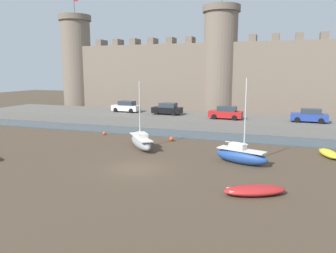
{
  "coord_description": "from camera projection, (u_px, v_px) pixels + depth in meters",
  "views": [
    {
      "loc": [
        10.1,
        -21.43,
        7.23
      ],
      "look_at": [
        0.88,
        4.66,
        2.5
      ],
      "focal_mm": 35.0,
      "sensor_mm": 36.0,
      "label": 1
    }
  ],
  "objects": [
    {
      "name": "ground_plane",
      "position": [
        136.0,
        169.0,
        24.45
      ],
      "size": [
        160.0,
        160.0,
        0.0
      ],
      "primitive_type": "plane",
      "color": "#4C3D2D"
    },
    {
      "name": "water_channel",
      "position": [
        188.0,
        134.0,
        37.36
      ],
      "size": [
        80.0,
        4.5,
        0.1
      ],
      "primitive_type": "cube",
      "color": "#3D4C56",
      "rests_on": "ground"
    },
    {
      "name": "quay_road",
      "position": [
        203.0,
        120.0,
        44.0
      ],
      "size": [
        67.08,
        10.0,
        1.24
      ],
      "primitive_type": "cube",
      "color": "#666059",
      "rests_on": "ground"
    },
    {
      "name": "castle",
      "position": [
        220.0,
        70.0,
        53.64
      ],
      "size": [
        61.07,
        6.0,
        20.42
      ],
      "color": "#7A6B5B",
      "rests_on": "ground"
    },
    {
      "name": "sailboat_foreground_centre",
      "position": [
        241.0,
        155.0,
        25.66
      ],
      "size": [
        4.5,
        2.57,
        6.71
      ],
      "color": "#234793",
      "rests_on": "ground"
    },
    {
      "name": "sailboat_midflat_left",
      "position": [
        141.0,
        141.0,
        30.83
      ],
      "size": [
        4.4,
        5.11,
        6.29
      ],
      "color": "gray",
      "rests_on": "ground"
    },
    {
      "name": "rowboat_foreground_left",
      "position": [
        329.0,
        153.0,
        27.71
      ],
      "size": [
        1.93,
        3.08,
        0.6
      ],
      "color": "yellow",
      "rests_on": "ground"
    },
    {
      "name": "rowboat_foreground_right",
      "position": [
        255.0,
        190.0,
        19.24
      ],
      "size": [
        3.94,
        2.8,
        0.56
      ],
      "color": "red",
      "rests_on": "ground"
    },
    {
      "name": "mooring_buoy_off_centre",
      "position": [
        104.0,
        133.0,
        37.21
      ],
      "size": [
        0.37,
        0.37,
        0.37
      ],
      "primitive_type": "sphere",
      "color": "#E04C1E",
      "rests_on": "ground"
    },
    {
      "name": "mooring_buoy_mid_mud",
      "position": [
        171.0,
        139.0,
        33.94
      ],
      "size": [
        0.47,
        0.47,
        0.47
      ],
      "primitive_type": "sphere",
      "color": "#E04C1E",
      "rests_on": "ground"
    },
    {
      "name": "car_quay_centre_east",
      "position": [
        126.0,
        107.0,
        47.96
      ],
      "size": [
        4.17,
        2.02,
        1.62
      ],
      "color": "silver",
      "rests_on": "quay_road"
    },
    {
      "name": "car_quay_east",
      "position": [
        310.0,
        116.0,
        38.39
      ],
      "size": [
        4.17,
        2.02,
        1.62
      ],
      "color": "#263F99",
      "rests_on": "quay_road"
    },
    {
      "name": "car_quay_centre_west",
      "position": [
        167.0,
        109.0,
        45.21
      ],
      "size": [
        4.17,
        2.02,
        1.62
      ],
      "color": "black",
      "rests_on": "quay_road"
    },
    {
      "name": "car_quay_west",
      "position": [
        226.0,
        113.0,
        40.96
      ],
      "size": [
        4.17,
        2.02,
        1.62
      ],
      "color": "red",
      "rests_on": "quay_road"
    }
  ]
}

